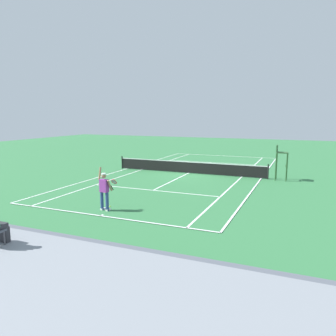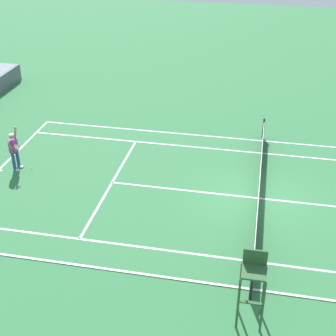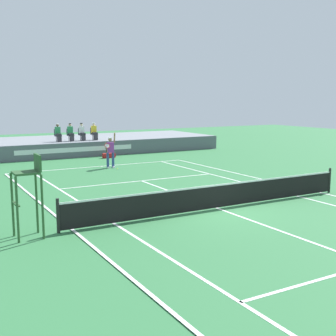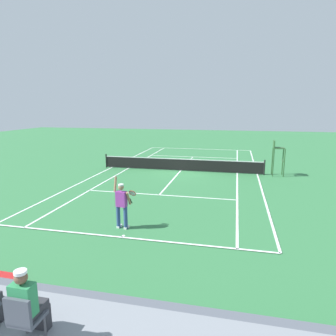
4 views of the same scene
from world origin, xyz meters
name	(u,v)px [view 2 (image 2 of 4)]	position (x,y,z in m)	size (l,w,h in m)	color
ground_plane	(258,199)	(0.00, 0.00, 0.00)	(80.00, 80.00, 0.00)	#337542
court	(258,198)	(0.00, 0.00, 0.01)	(11.08, 23.88, 0.03)	#337542
net	(259,188)	(0.00, 0.00, 0.52)	(11.98, 0.10, 1.07)	black
tennis_player	(14,150)	(0.29, 11.08, 0.99)	(0.80, 0.62, 2.08)	navy
tennis_ball	(32,168)	(0.44, 10.44, 0.03)	(0.07, 0.07, 0.07)	#D1E533
umpire_chair	(253,280)	(-6.75, 0.00, 1.56)	(0.77, 0.77, 2.44)	#2D562D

